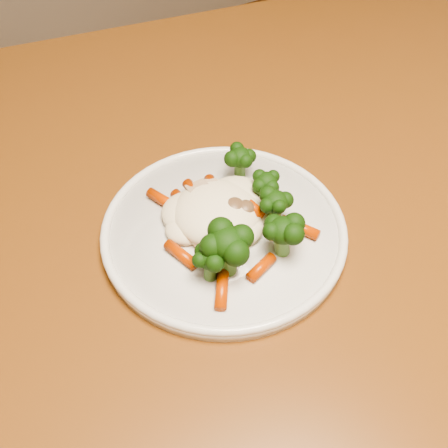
% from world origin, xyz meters
% --- Properties ---
extents(dining_table, '(1.34, 1.00, 0.75)m').
position_xyz_m(dining_table, '(0.26, -0.14, 0.65)').
color(dining_table, brown).
rests_on(dining_table, ground).
extents(plate, '(0.26, 0.26, 0.01)m').
position_xyz_m(plate, '(0.25, -0.22, 0.76)').
color(plate, white).
rests_on(plate, dining_table).
extents(meal, '(0.15, 0.18, 0.05)m').
position_xyz_m(meal, '(0.26, -0.22, 0.78)').
color(meal, '#FDF0CB').
rests_on(meal, plate).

